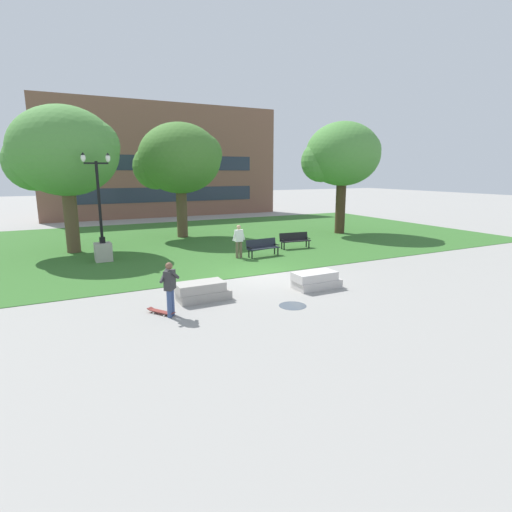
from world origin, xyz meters
name	(u,v)px	position (x,y,z in m)	size (l,w,h in m)	color
ground_plane	(260,275)	(0.00, 0.00, 0.00)	(140.00, 140.00, 0.00)	gray
grass_lawn	(190,240)	(0.00, 10.00, 0.01)	(40.00, 20.00, 0.02)	#336628
concrete_block_center	(202,291)	(-3.37, -2.08, 0.31)	(1.85, 0.90, 0.64)	#9E9991
concrete_block_left	(316,280)	(1.01, -2.68, 0.31)	(1.84, 0.90, 0.64)	#BCB7B2
person_skateboarder	(170,286)	(-4.77, -3.19, 0.97)	(0.72, 0.53, 1.71)	#384C7A
skateboard	(161,312)	(-5.00, -2.88, 0.09)	(0.73, 0.96, 0.14)	maroon
puddle	(293,306)	(-0.89, -4.06, 0.00)	(0.93, 0.93, 0.01)	#47515B
park_bench_near_left	(295,239)	(4.59, 4.53, 0.54)	(1.84, 0.69, 0.90)	black
park_bench_near_right	(263,246)	(1.89, 3.39, 0.54)	(1.84, 0.67, 0.90)	#1E232D
lamp_post_center	(102,240)	(-5.72, 5.97, 1.08)	(1.32, 0.80, 5.26)	#ADA89E
tree_near_right	(342,155)	(10.58, 8.08, 5.50)	(5.42, 5.16, 7.76)	#42301E
tree_near_left	(179,160)	(-0.08, 11.54, 5.16)	(5.66, 5.39, 7.51)	brown
tree_far_right	(63,153)	(-6.99, 9.09, 5.35)	(5.78, 5.50, 7.76)	brown
person_bystander_near_lawn	(239,240)	(0.60, 3.54, 0.98)	(0.76, 0.26, 1.71)	brown
building_facade_distant	(167,161)	(2.52, 24.50, 5.39)	(23.01, 1.03, 10.81)	brown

